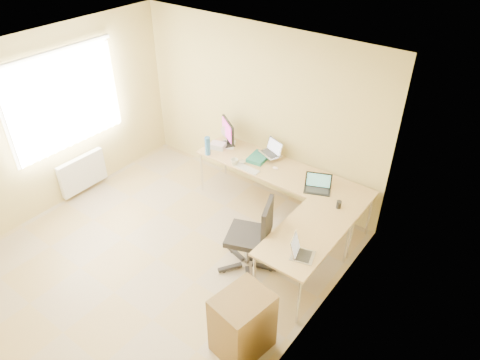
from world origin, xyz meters
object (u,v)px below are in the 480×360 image
Objects in this scene: laptop_center at (270,148)px; mug at (235,162)px; desk_main at (280,191)px; keyboard at (246,168)px; desk_return at (303,258)px; laptop_black at (318,184)px; water_bottle at (208,146)px; laptop_return at (303,250)px; cabinet at (242,325)px; desk_fan at (229,134)px; office_chair at (247,237)px; monitor at (228,133)px.

mug is at bearing -99.13° from laptop_center.
keyboard is at bearing -146.95° from desk_main.
desk_main is at bearing -8.50° from laptop_center.
desk_main and desk_return have the same top height.
water_bottle is (-1.77, -0.17, 0.03)m from laptop_black.
laptop_return is 0.37× the size of cabinet.
laptop_center is 0.81× the size of keyboard.
desk_fan reaches higher than laptop_center.
mug is at bearing 0.00° from water_bottle.
laptop_return is 0.90m from office_chair.
laptop_return is at bearing 89.48° from cabinet.
cabinet is (1.39, -1.94, -0.38)m from keyboard.
laptop_center is (0.74, 0.07, -0.04)m from monitor.
office_chair is at bearing 133.37° from cabinet.
laptop_black is at bearing 5.48° from water_bottle.
cabinet is at bearing -14.99° from monitor.
monitor is 1.74m from laptop_black.
water_bottle reaches higher than laptop_black.
desk_fan is at bearing 154.80° from monitor.
keyboard is 1.50× the size of desk_fan.
laptop_black is 2.17m from cabinet.
laptop_center reaches higher than laptop_return.
laptop_return is (2.19, -1.44, -0.11)m from monitor.
laptop_center is 1.59m from office_chair.
keyboard is at bearing -37.51° from desk_fan.
desk_return is 0.58m from laptop_return.
laptop_center is at bearing 92.52° from office_chair.
desk_fan is at bearing 113.40° from office_chair.
cabinet is (2.04, -2.34, -0.58)m from monitor.
desk_main is 1.40m from desk_return.
office_chair reaches higher than desk_fan.
cabinet is at bearing -66.39° from desk_main.
office_chair is at bearing -51.28° from keyboard.
water_bottle is at bearing 180.00° from mug.
office_chair reaches higher than laptop_black.
cabinet reaches higher than desk_return.
water_bottle is 1.06× the size of desk_fan.
cabinet is (0.32, -2.09, -0.48)m from laptop_black.
laptop_black is at bearing 25.65° from monitor.
laptop_return is (0.48, -1.19, -0.01)m from laptop_black.
desk_fan is (-2.09, 1.20, 0.50)m from desk_return.
laptop_center is at bearing 137.60° from desk_return.
desk_main is 0.81m from laptop_black.
desk_fan reaches higher than desk_main.
monitor is 1.17× the size of keyboard.
desk_fan is at bearing 147.22° from keyboard.
laptop_return is 1.03m from cabinet.
cabinet is at bearing -40.15° from laptop_center.
water_bottle is (-2.10, 0.70, 0.51)m from desk_return.
desk_main is 23.87× the size of mug.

